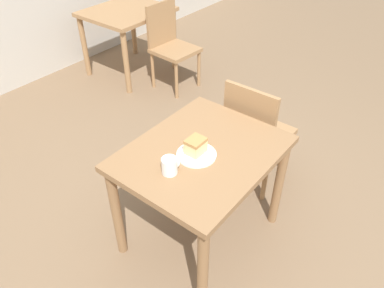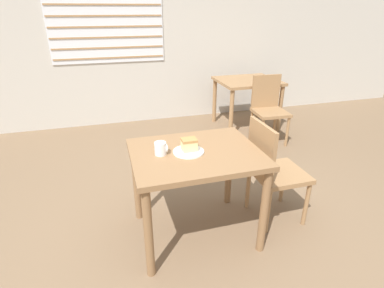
{
  "view_description": "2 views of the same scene",
  "coord_description": "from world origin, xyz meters",
  "px_view_note": "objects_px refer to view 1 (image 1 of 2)",
  "views": [
    {
      "loc": [
        -1.31,
        -0.83,
        2.09
      ],
      "look_at": [
        0.0,
        0.2,
        0.78
      ],
      "focal_mm": 35.0,
      "sensor_mm": 36.0,
      "label": 1
    },
    {
      "loc": [
        -0.55,
        -1.73,
        1.7
      ],
      "look_at": [
        0.02,
        0.2,
        0.78
      ],
      "focal_mm": 28.0,
      "sensor_mm": 36.0,
      "label": 2
    }
  ],
  "objects_px": {
    "coffee_mug": "(170,165)",
    "chair_near_window": "(255,132)",
    "dining_table_near": "(202,166)",
    "dining_table_far": "(128,21)",
    "cake_slice": "(196,146)",
    "chair_far_corner": "(170,44)",
    "plate": "(196,155)"
  },
  "relations": [
    {
      "from": "coffee_mug",
      "to": "chair_near_window",
      "type": "bearing_deg",
      "value": -0.69
    },
    {
      "from": "dining_table_near",
      "to": "dining_table_far",
      "type": "xyz_separation_m",
      "value": [
        1.46,
        2.14,
        -0.01
      ]
    },
    {
      "from": "chair_near_window",
      "to": "cake_slice",
      "type": "bearing_deg",
      "value": 90.12
    },
    {
      "from": "chair_far_corner",
      "to": "cake_slice",
      "type": "bearing_deg",
      "value": -131.68
    },
    {
      "from": "dining_table_near",
      "to": "cake_slice",
      "type": "bearing_deg",
      "value": 165.66
    },
    {
      "from": "chair_near_window",
      "to": "cake_slice",
      "type": "relative_size",
      "value": 8.25
    },
    {
      "from": "dining_table_near",
      "to": "coffee_mug",
      "type": "relative_size",
      "value": 10.04
    },
    {
      "from": "chair_far_corner",
      "to": "plate",
      "type": "distance_m",
      "value": 2.21
    },
    {
      "from": "dining_table_far",
      "to": "chair_near_window",
      "type": "bearing_deg",
      "value": -110.41
    },
    {
      "from": "dining_table_far",
      "to": "chair_far_corner",
      "type": "relative_size",
      "value": 0.98
    },
    {
      "from": "chair_near_window",
      "to": "coffee_mug",
      "type": "bearing_deg",
      "value": 89.31
    },
    {
      "from": "plate",
      "to": "chair_near_window",
      "type": "bearing_deg",
      "value": 1.12
    },
    {
      "from": "chair_near_window",
      "to": "dining_table_far",
      "type": "bearing_deg",
      "value": -20.41
    },
    {
      "from": "plate",
      "to": "dining_table_far",
      "type": "bearing_deg",
      "value": 54.69
    },
    {
      "from": "chair_near_window",
      "to": "plate",
      "type": "distance_m",
      "value": 0.77
    },
    {
      "from": "dining_table_near",
      "to": "chair_near_window",
      "type": "relative_size",
      "value": 1.05
    },
    {
      "from": "chair_far_corner",
      "to": "plate",
      "type": "height_order",
      "value": "chair_far_corner"
    },
    {
      "from": "cake_slice",
      "to": "coffee_mug",
      "type": "relative_size",
      "value": 1.16
    },
    {
      "from": "dining_table_near",
      "to": "chair_far_corner",
      "type": "relative_size",
      "value": 1.05
    },
    {
      "from": "chair_far_corner",
      "to": "coffee_mug",
      "type": "height_order",
      "value": "chair_far_corner"
    },
    {
      "from": "dining_table_far",
      "to": "chair_near_window",
      "type": "distance_m",
      "value": 2.27
    },
    {
      "from": "chair_near_window",
      "to": "coffee_mug",
      "type": "height_order",
      "value": "chair_near_window"
    },
    {
      "from": "plate",
      "to": "coffee_mug",
      "type": "height_order",
      "value": "coffee_mug"
    },
    {
      "from": "dining_table_near",
      "to": "coffee_mug",
      "type": "xyz_separation_m",
      "value": [
        -0.25,
        0.02,
        0.16
      ]
    },
    {
      "from": "coffee_mug",
      "to": "dining_table_near",
      "type": "bearing_deg",
      "value": -5.55
    },
    {
      "from": "chair_far_corner",
      "to": "dining_table_far",
      "type": "bearing_deg",
      "value": 97.54
    },
    {
      "from": "dining_table_near",
      "to": "cake_slice",
      "type": "height_order",
      "value": "cake_slice"
    },
    {
      "from": "chair_far_corner",
      "to": "cake_slice",
      "type": "height_order",
      "value": "chair_far_corner"
    },
    {
      "from": "coffee_mug",
      "to": "cake_slice",
      "type": "bearing_deg",
      "value": -3.51
    },
    {
      "from": "coffee_mug",
      "to": "plate",
      "type": "bearing_deg",
      "value": -7.3
    },
    {
      "from": "dining_table_far",
      "to": "dining_table_near",
      "type": "bearing_deg",
      "value": -124.33
    },
    {
      "from": "chair_near_window",
      "to": "chair_far_corner",
      "type": "relative_size",
      "value": 1.0
    }
  ]
}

